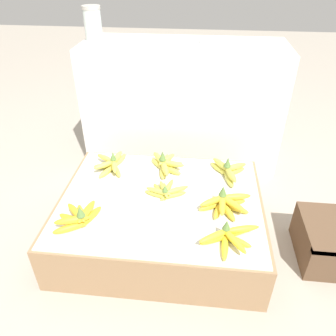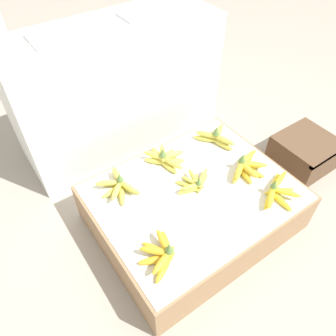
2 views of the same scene
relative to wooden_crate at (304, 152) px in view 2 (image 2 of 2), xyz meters
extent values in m
plane|color=#A89E8E|center=(-0.82, 0.05, -0.10)|extent=(10.00, 10.00, 0.00)
cube|color=#997551|center=(-0.82, 0.05, 0.02)|extent=(0.95, 0.76, 0.24)
cube|color=silver|center=(-0.82, 0.05, 0.14)|extent=(0.93, 0.73, 0.00)
cube|color=white|center=(-0.78, 0.86, 0.28)|extent=(1.22, 0.45, 0.75)
cube|color=brown|center=(0.00, 0.00, 0.00)|extent=(0.33, 0.32, 0.19)
cube|color=#402E20|center=(0.00, -0.14, 0.08)|extent=(0.33, 0.02, 0.02)
ellipsoid|color=gold|center=(-1.10, -0.12, 0.16)|extent=(0.08, 0.15, 0.03)
ellipsoid|color=gold|center=(-1.15, -0.12, 0.16)|extent=(0.09, 0.15, 0.03)
ellipsoid|color=gold|center=(-1.17, -0.15, 0.16)|extent=(0.15, 0.08, 0.03)
ellipsoid|color=gold|center=(-1.17, -0.20, 0.16)|extent=(0.14, 0.10, 0.03)
ellipsoid|color=gold|center=(-1.11, -0.13, 0.19)|extent=(0.05, 0.15, 0.03)
ellipsoid|color=gold|center=(-1.16, -0.14, 0.19)|extent=(0.13, 0.12, 0.03)
ellipsoid|color=gold|center=(-1.16, -0.18, 0.19)|extent=(0.15, 0.08, 0.03)
cone|color=#5B7F3D|center=(-1.12, -0.17, 0.23)|extent=(0.04, 0.04, 0.05)
ellipsoid|color=yellow|center=(-0.56, -0.19, 0.16)|extent=(0.14, 0.09, 0.03)
ellipsoid|color=yellow|center=(-0.53, -0.23, 0.16)|extent=(0.04, 0.15, 0.03)
ellipsoid|color=yellow|center=(-0.49, -0.19, 0.16)|extent=(0.15, 0.09, 0.03)
ellipsoid|color=yellow|center=(-0.47, -0.14, 0.16)|extent=(0.14, 0.09, 0.03)
ellipsoid|color=yellow|center=(-0.57, -0.20, 0.19)|extent=(0.14, 0.11, 0.03)
ellipsoid|color=yellow|center=(-0.50, -0.22, 0.19)|extent=(0.10, 0.14, 0.03)
ellipsoid|color=yellow|center=(-0.46, -0.16, 0.19)|extent=(0.15, 0.07, 0.03)
cone|color=#5B7F3D|center=(-0.53, -0.17, 0.22)|extent=(0.03, 0.03, 0.04)
ellipsoid|color=gold|center=(-0.76, 0.07, 0.16)|extent=(0.12, 0.07, 0.02)
ellipsoid|color=gold|center=(-0.78, 0.08, 0.16)|extent=(0.09, 0.12, 0.02)
ellipsoid|color=gold|center=(-0.80, 0.09, 0.16)|extent=(0.04, 0.13, 0.02)
ellipsoid|color=gold|center=(-0.83, 0.09, 0.16)|extent=(0.09, 0.12, 0.02)
ellipsoid|color=gold|center=(-0.84, 0.06, 0.16)|extent=(0.13, 0.06, 0.02)
ellipsoid|color=gold|center=(-0.75, 0.08, 0.18)|extent=(0.12, 0.08, 0.02)
ellipsoid|color=gold|center=(-0.79, 0.10, 0.18)|extent=(0.05, 0.13, 0.02)
ellipsoid|color=gold|center=(-0.81, 0.08, 0.18)|extent=(0.07, 0.13, 0.02)
ellipsoid|color=gold|center=(-0.83, 0.06, 0.18)|extent=(0.13, 0.06, 0.02)
cone|color=#5B7F3D|center=(-0.80, 0.05, 0.21)|extent=(0.03, 0.03, 0.04)
ellipsoid|color=gold|center=(-0.58, 0.01, 0.16)|extent=(0.14, 0.10, 0.03)
ellipsoid|color=gold|center=(-0.55, -0.01, 0.16)|extent=(0.07, 0.15, 0.03)
ellipsoid|color=gold|center=(-0.51, -0.02, 0.16)|extent=(0.09, 0.14, 0.03)
ellipsoid|color=gold|center=(-0.48, 0.01, 0.16)|extent=(0.14, 0.09, 0.03)
ellipsoid|color=gold|center=(-0.50, 0.04, 0.16)|extent=(0.15, 0.06, 0.03)
ellipsoid|color=gold|center=(-0.57, 0.01, 0.19)|extent=(0.14, 0.11, 0.03)
ellipsoid|color=gold|center=(-0.54, -0.02, 0.19)|extent=(0.04, 0.15, 0.03)
ellipsoid|color=gold|center=(-0.49, -0.01, 0.19)|extent=(0.13, 0.12, 0.03)
ellipsoid|color=gold|center=(-0.48, 0.04, 0.19)|extent=(0.15, 0.06, 0.03)
cone|color=#5B7F3D|center=(-0.54, 0.03, 0.23)|extent=(0.04, 0.04, 0.05)
ellipsoid|color=#DBCC4C|center=(-1.08, 0.34, 0.16)|extent=(0.06, 0.12, 0.03)
ellipsoid|color=#DBCC4C|center=(-1.13, 0.31, 0.16)|extent=(0.10, 0.11, 0.03)
ellipsoid|color=#DBCC4C|center=(-1.14, 0.27, 0.16)|extent=(0.12, 0.04, 0.03)
ellipsoid|color=#DBCC4C|center=(-1.12, 0.22, 0.16)|extent=(0.08, 0.12, 0.03)
ellipsoid|color=#DBCC4C|center=(-1.07, 0.23, 0.16)|extent=(0.08, 0.12, 0.03)
ellipsoid|color=#DBCC4C|center=(-1.09, 0.32, 0.19)|extent=(0.05, 0.12, 0.03)
ellipsoid|color=#DBCC4C|center=(-1.15, 0.30, 0.19)|extent=(0.12, 0.08, 0.03)
ellipsoid|color=#DBCC4C|center=(-1.14, 0.24, 0.19)|extent=(0.11, 0.10, 0.03)
ellipsoid|color=#DBCC4C|center=(-1.08, 0.23, 0.19)|extent=(0.06, 0.12, 0.03)
cone|color=#5B7F3D|center=(-1.10, 0.27, 0.22)|extent=(0.03, 0.03, 0.04)
ellipsoid|color=#DBCC4C|center=(-0.83, 0.25, 0.16)|extent=(0.05, 0.13, 0.03)
ellipsoid|color=#DBCC4C|center=(-0.79, 0.27, 0.16)|extent=(0.13, 0.09, 0.03)
ellipsoid|color=#DBCC4C|center=(-0.79, 0.31, 0.16)|extent=(0.13, 0.08, 0.03)
ellipsoid|color=#DBCC4C|center=(-0.83, 0.35, 0.16)|extent=(0.04, 0.13, 0.03)
ellipsoid|color=#DBCC4C|center=(-0.86, 0.31, 0.16)|extent=(0.11, 0.11, 0.03)
ellipsoid|color=#DBCC4C|center=(-0.82, 0.23, 0.19)|extent=(0.07, 0.13, 0.03)
ellipsoid|color=#DBCC4C|center=(-0.79, 0.28, 0.19)|extent=(0.13, 0.05, 0.03)
ellipsoid|color=#DBCC4C|center=(-0.82, 0.32, 0.19)|extent=(0.09, 0.12, 0.03)
ellipsoid|color=#DBCC4C|center=(-0.86, 0.33, 0.19)|extent=(0.09, 0.12, 0.03)
cone|color=#5B7F3D|center=(-0.84, 0.29, 0.23)|extent=(0.04, 0.04, 0.05)
ellipsoid|color=gold|center=(-0.49, 0.22, 0.16)|extent=(0.06, 0.13, 0.03)
ellipsoid|color=gold|center=(-0.46, 0.29, 0.16)|extent=(0.12, 0.09, 0.03)
ellipsoid|color=gold|center=(-0.54, 0.31, 0.16)|extent=(0.11, 0.12, 0.03)
ellipsoid|color=gold|center=(-0.49, 0.21, 0.19)|extent=(0.07, 0.13, 0.03)
ellipsoid|color=gold|center=(-0.46, 0.29, 0.19)|extent=(0.13, 0.09, 0.03)
ellipsoid|color=gold|center=(-0.53, 0.30, 0.19)|extent=(0.10, 0.12, 0.03)
cone|color=#5B7F3D|center=(-0.51, 0.26, 0.23)|extent=(0.04, 0.04, 0.05)
cube|color=white|center=(-1.05, 0.87, 0.67)|extent=(0.26, 0.20, 0.02)
cube|color=white|center=(-0.54, 0.89, 0.67)|extent=(0.29, 0.17, 0.02)
camera|label=1|loc=(-0.66, -1.13, 1.13)|focal=35.00mm
camera|label=2|loc=(-1.50, -0.70, 1.36)|focal=35.00mm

